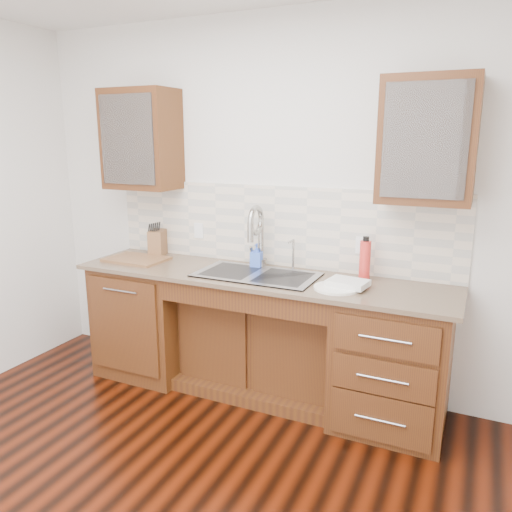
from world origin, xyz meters
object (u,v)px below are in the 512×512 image
at_px(water_bottle, 365,261).
at_px(cutting_board, 137,259).
at_px(soap_bottle, 257,256).
at_px(knife_block, 158,243).
at_px(plate, 336,288).

height_order(water_bottle, cutting_board, water_bottle).
distance_m(soap_bottle, cutting_board, 0.96).
distance_m(soap_bottle, knife_block, 0.90).
xyz_separation_m(water_bottle, cutting_board, (-1.73, -0.18, -0.13)).
xyz_separation_m(plate, knife_block, (-1.58, 0.31, 0.09)).
height_order(water_bottle, knife_block, water_bottle).
bearing_deg(cutting_board, knife_block, 80.83).
bearing_deg(cutting_board, plate, -2.71).
xyz_separation_m(knife_block, cutting_board, (-0.04, -0.23, -0.09)).
relative_size(plate, knife_block, 1.42).
distance_m(plate, cutting_board, 1.62).
bearing_deg(cutting_board, soap_bottle, 11.85).
bearing_deg(water_bottle, plate, -113.80).
bearing_deg(knife_block, water_bottle, -18.54).
xyz_separation_m(water_bottle, plate, (-0.11, -0.26, -0.13)).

